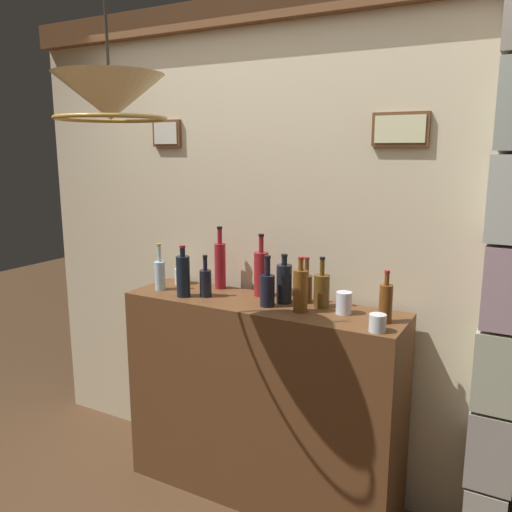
% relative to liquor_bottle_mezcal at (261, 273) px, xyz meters
% --- Properties ---
extents(panelled_rear_partition, '(3.35, 0.15, 2.61)m').
position_rel_liquor_bottle_mezcal_xyz_m(panelled_rear_partition, '(0.06, 0.15, 0.18)').
color(panelled_rear_partition, beige).
rests_on(panelled_rear_partition, ground).
extents(bar_shelf_unit, '(1.47, 0.39, 1.08)m').
position_rel_liquor_bottle_mezcal_xyz_m(bar_shelf_unit, '(0.06, -0.12, -0.66)').
color(bar_shelf_unit, brown).
rests_on(bar_shelf_unit, ground).
extents(liquor_bottle_mezcal, '(0.08, 0.08, 0.33)m').
position_rel_liquor_bottle_mezcal_xyz_m(liquor_bottle_mezcal, '(0.00, 0.00, 0.00)').
color(liquor_bottle_mezcal, maroon).
rests_on(liquor_bottle_mezcal, bar_shelf_unit).
extents(liquor_bottle_sherry, '(0.07, 0.07, 0.27)m').
position_rel_liquor_bottle_mezcal_xyz_m(liquor_bottle_sherry, '(-0.35, -0.21, -0.01)').
color(liquor_bottle_sherry, black).
rests_on(liquor_bottle_sherry, bar_shelf_unit).
extents(liquor_bottle_brandy, '(0.08, 0.08, 0.25)m').
position_rel_liquor_bottle_mezcal_xyz_m(liquor_bottle_brandy, '(0.36, -0.04, -0.04)').
color(liquor_bottle_brandy, '#583A14').
rests_on(liquor_bottle_brandy, bar_shelf_unit).
extents(liquor_bottle_scotch, '(0.06, 0.06, 0.26)m').
position_rel_liquor_bottle_mezcal_xyz_m(liquor_bottle_scotch, '(-0.55, -0.16, -0.04)').
color(liquor_bottle_scotch, silver).
rests_on(liquor_bottle_scotch, bar_shelf_unit).
extents(liquor_bottle_vodka, '(0.08, 0.08, 0.25)m').
position_rel_liquor_bottle_mezcal_xyz_m(liquor_bottle_vodka, '(0.16, -0.06, -0.02)').
color(liquor_bottle_vodka, black).
rests_on(liquor_bottle_vodka, bar_shelf_unit).
extents(liquor_bottle_gin, '(0.06, 0.06, 0.24)m').
position_rel_liquor_bottle_mezcal_xyz_m(liquor_bottle_gin, '(0.70, -0.12, -0.03)').
color(liquor_bottle_gin, brown).
rests_on(liquor_bottle_gin, bar_shelf_unit).
extents(liquor_bottle_vermouth, '(0.06, 0.06, 0.22)m').
position_rel_liquor_bottle_mezcal_xyz_m(liquor_bottle_vermouth, '(-0.25, -0.16, -0.05)').
color(liquor_bottle_vermouth, black).
rests_on(liquor_bottle_vermouth, bar_shelf_unit).
extents(liquor_bottle_amaro, '(0.07, 0.07, 0.26)m').
position_rel_liquor_bottle_mezcal_xyz_m(liquor_bottle_amaro, '(0.12, -0.15, -0.03)').
color(liquor_bottle_amaro, black).
rests_on(liquor_bottle_amaro, bar_shelf_unit).
extents(liquor_bottle_port, '(0.06, 0.06, 0.35)m').
position_rel_liquor_bottle_mezcal_xyz_m(liquor_bottle_port, '(-0.27, 0.02, 0.01)').
color(liquor_bottle_port, maroon).
rests_on(liquor_bottle_port, bar_shelf_unit).
extents(liquor_bottle_rum, '(0.07, 0.07, 0.27)m').
position_rel_liquor_bottle_mezcal_xyz_m(liquor_bottle_rum, '(0.30, -0.16, -0.02)').
color(liquor_bottle_rum, brown).
rests_on(liquor_bottle_rum, bar_shelf_unit).
extents(liquor_bottle_whiskey, '(0.06, 0.06, 0.23)m').
position_rel_liquor_bottle_mezcal_xyz_m(liquor_bottle_whiskey, '(0.26, -0.01, -0.04)').
color(liquor_bottle_whiskey, brown).
rests_on(liquor_bottle_whiskey, bar_shelf_unit).
extents(glass_tumbler_rocks, '(0.08, 0.08, 0.10)m').
position_rel_liquor_bottle_mezcal_xyz_m(glass_tumbler_rocks, '(0.49, -0.09, -0.07)').
color(glass_tumbler_rocks, silver).
rests_on(glass_tumbler_rocks, bar_shelf_unit).
extents(glass_tumbler_highball, '(0.08, 0.08, 0.09)m').
position_rel_liquor_bottle_mezcal_xyz_m(glass_tumbler_highball, '(-0.52, 0.00, -0.08)').
color(glass_tumbler_highball, silver).
rests_on(glass_tumbler_highball, bar_shelf_unit).
extents(glass_tumbler_shot, '(0.07, 0.07, 0.08)m').
position_rel_liquor_bottle_mezcal_xyz_m(glass_tumbler_shot, '(0.70, -0.26, -0.09)').
color(glass_tumbler_shot, silver).
rests_on(glass_tumbler_shot, bar_shelf_unit).
extents(pendant_lamp, '(0.44, 0.44, 0.60)m').
position_rel_liquor_bottle_mezcal_xyz_m(pendant_lamp, '(-0.25, -0.78, 0.83)').
color(pendant_lamp, beige).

